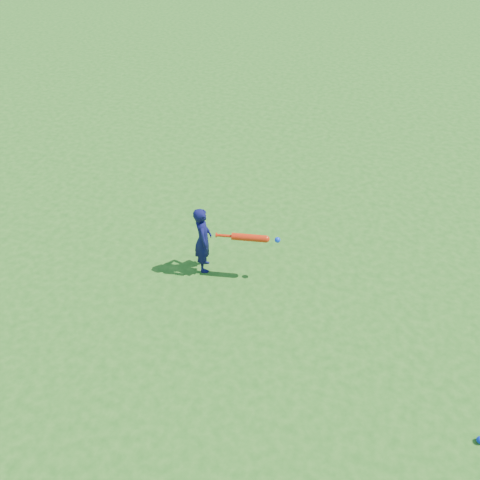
% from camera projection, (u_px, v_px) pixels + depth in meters
% --- Properties ---
extents(ground, '(80.00, 80.00, 0.00)m').
position_uv_depth(ground, '(255.00, 284.00, 7.20)').
color(ground, '#246317').
rests_on(ground, ground).
extents(child, '(0.36, 0.42, 0.99)m').
position_uv_depth(child, '(203.00, 240.00, 7.15)').
color(child, '#0E0E42').
rests_on(child, ground).
extents(ground_ball_blue, '(0.08, 0.08, 0.08)m').
position_uv_depth(ground_ball_blue, '(480.00, 440.00, 5.36)').
color(ground_ball_blue, '#0B2AC7').
rests_on(ground_ball_blue, ground).
extents(bat_swing, '(0.84, 0.22, 0.10)m').
position_uv_depth(bat_swing, '(252.00, 238.00, 6.96)').
color(bat_swing, red).
rests_on(bat_swing, ground).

